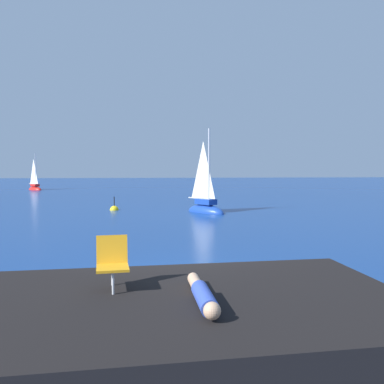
% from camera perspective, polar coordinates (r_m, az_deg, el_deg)
% --- Properties ---
extents(ground_plane, '(160.00, 160.00, 0.00)m').
position_cam_1_polar(ground_plane, '(10.25, -2.89, -12.65)').
color(ground_plane, navy).
extents(shore_ledge, '(7.46, 4.49, 0.99)m').
position_cam_1_polar(shore_ledge, '(6.31, -3.89, -18.64)').
color(shore_ledge, black).
rests_on(shore_ledge, ground).
extents(boulder_seaward, '(1.22, 1.27, 0.58)m').
position_cam_1_polar(boulder_seaward, '(8.58, -6.94, -16.01)').
color(boulder_seaward, black).
rests_on(boulder_seaward, ground).
extents(boulder_inland, '(1.80, 1.59, 1.01)m').
position_cam_1_polar(boulder_inland, '(9.08, -18.44, -15.06)').
color(boulder_inland, black).
rests_on(boulder_inland, ground).
extents(sailboat_near, '(2.56, 2.90, 5.52)m').
position_cam_1_polar(sailboat_near, '(25.05, 1.88, -2.15)').
color(sailboat_near, '#193D99').
rests_on(sailboat_near, ground).
extents(sailboat_far, '(2.27, 2.25, 4.53)m').
position_cam_1_polar(sailboat_far, '(50.22, -20.77, 0.54)').
color(sailboat_far, red).
rests_on(sailboat_far, ground).
extents(person_sunbather, '(0.30, 1.76, 0.25)m').
position_cam_1_polar(person_sunbather, '(5.87, 1.51, -14.02)').
color(person_sunbather, '#334CB2').
rests_on(person_sunbather, shore_ledge).
extents(beach_chair, '(0.55, 0.65, 0.80)m').
position_cam_1_polar(beach_chair, '(6.59, -10.90, -9.15)').
color(beach_chair, orange).
rests_on(beach_chair, shore_ledge).
extents(marker_buoy, '(0.56, 0.56, 1.13)m').
position_cam_1_polar(marker_buoy, '(26.84, -10.63, -2.44)').
color(marker_buoy, yellow).
rests_on(marker_buoy, ground).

